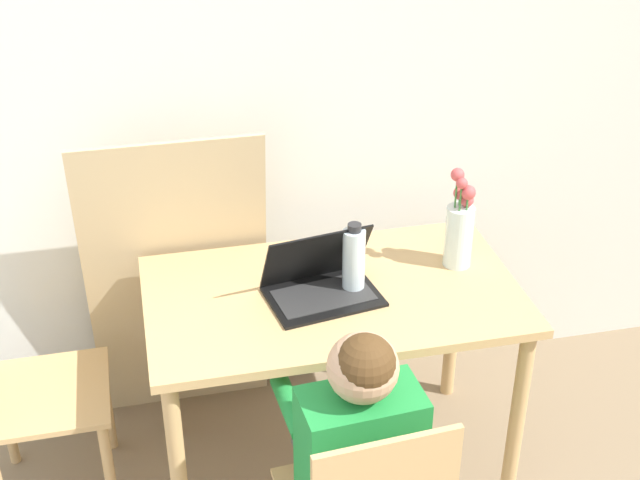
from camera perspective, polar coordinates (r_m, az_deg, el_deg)
wall_back at (r=3.03m, az=-2.92°, el=10.29°), size 6.40×0.05×2.50m
dining_table at (r=2.85m, az=0.81°, el=-4.97°), size 1.17×0.69×0.74m
chair_spare at (r=3.03m, az=-18.42°, el=-9.28°), size 0.40×0.40×0.82m
person_seated at (r=2.44m, az=2.21°, el=-12.47°), size 0.35×0.44×1.00m
laptop at (r=2.75m, az=0.02°, el=-2.57°), size 0.37×0.29×0.22m
flower_vase at (r=2.90m, az=8.92°, el=0.79°), size 0.09×0.09×0.35m
water_bottle at (r=2.75m, az=2.18°, el=-1.25°), size 0.07×0.07×0.23m
cardboard_panel at (r=3.16m, az=-9.08°, el=-2.79°), size 0.63×0.18×1.15m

